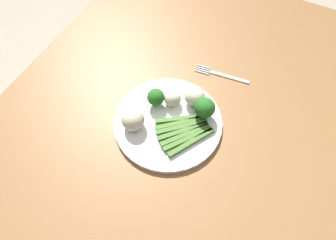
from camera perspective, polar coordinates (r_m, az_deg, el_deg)
name	(u,v)px	position (r m, az deg, el deg)	size (l,w,h in m)	color
ground_plane	(178,190)	(1.53, 1.93, -12.96)	(6.00, 6.00, 0.02)	#B7A88E
dining_table	(184,123)	(0.95, 3.04, -0.64)	(1.21, 0.98, 0.73)	olive
plate	(168,122)	(0.82, 0.00, -0.45)	(0.29, 0.29, 0.01)	white
asparagus_bundle	(184,131)	(0.79, 3.03, -2.07)	(0.16, 0.15, 0.01)	#47752D
broccoli_right	(156,97)	(0.82, -2.32, 4.24)	(0.05, 0.05, 0.06)	#568E33
broccoli_back_right	(205,108)	(0.80, 6.86, 2.24)	(0.06, 0.06, 0.07)	#568E33
cauliflower_mid	(172,98)	(0.83, 0.84, 4.09)	(0.05, 0.05, 0.05)	silver
cauliflower_front_left	(133,120)	(0.79, -6.57, 0.02)	(0.06, 0.06, 0.06)	beige
cauliflower_left	(195,96)	(0.83, 5.01, 4.43)	(0.06, 0.06, 0.06)	silver
fork	(221,75)	(0.94, 9.90, 8.34)	(0.04, 0.17, 0.00)	silver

